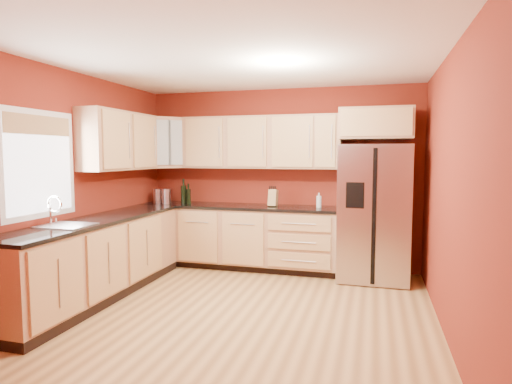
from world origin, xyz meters
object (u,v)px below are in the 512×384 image
knife_block (273,198)px  soap_dispenser (319,200)px  refrigerator (374,213)px  canister_left (158,196)px  wine_bottle_a (189,194)px

knife_block → soap_dispenser: size_ratio=1.16×
knife_block → soap_dispenser: 0.65m
refrigerator → canister_left: bearing=179.8°
canister_left → wine_bottle_a: wine_bottle_a is taller
canister_left → wine_bottle_a: (0.48, 0.05, 0.04)m
soap_dispenser → wine_bottle_a: bearing=-178.4°
wine_bottle_a → refrigerator: bearing=-1.2°
canister_left → knife_block: knife_block is taller
refrigerator → soap_dispenser: (-0.73, 0.11, 0.13)m
refrigerator → knife_block: refrigerator is taller
canister_left → refrigerator: bearing=-0.2°
canister_left → soap_dispenser: 2.42m
wine_bottle_a → knife_block: 1.29m
canister_left → wine_bottle_a: size_ratio=0.70×
canister_left → soap_dispenser: bearing=2.4°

